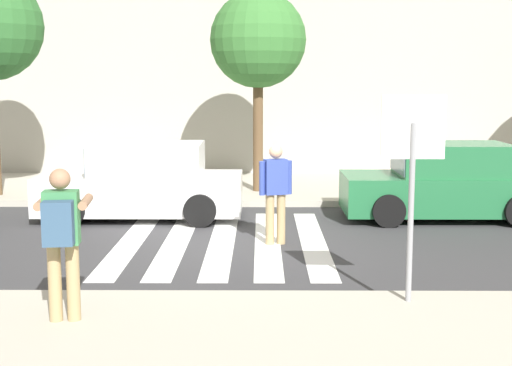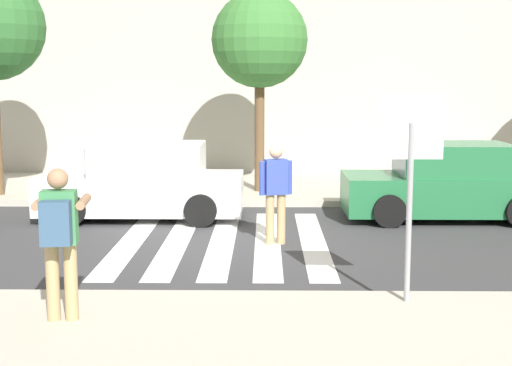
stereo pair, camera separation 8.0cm
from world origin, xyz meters
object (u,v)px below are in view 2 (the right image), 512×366
Objects in this scene: stop_sign at (411,153)px; photographer_with_backpack at (59,231)px; street_tree_center at (260,41)px; pedestrian_crossing at (276,189)px; parked_car_green at (447,184)px; parked_car_white at (144,183)px.

stop_sign is 4.16m from photographer_with_backpack.
stop_sign is 9.07m from street_tree_center.
pedestrian_crossing is (-1.55, 3.61, -0.99)m from stop_sign.
pedestrian_crossing is 4.22m from parked_car_green.
stop_sign is at bearing -77.82° from street_tree_center.
parked_car_green is at bearing 33.06° from pedestrian_crossing.
photographer_with_backpack reaches higher than pedestrian_crossing.
stop_sign is 4.06m from pedestrian_crossing.
street_tree_center reaches higher than photographer_with_backpack.
parked_car_green is at bearing -0.00° from parked_car_white.
stop_sign reaches higher than pedestrian_crossing.
parked_car_white and parked_car_green have the same top height.
stop_sign is 6.35m from parked_car_green.
street_tree_center reaches higher than pedestrian_crossing.
parked_car_white is at bearing 139.18° from pedestrian_crossing.
parked_car_white is 6.18m from parked_car_green.
parked_car_green is at bearing 71.53° from stop_sign.
photographer_with_backpack is (-4.01, -0.78, -0.80)m from stop_sign.
photographer_with_backpack is 0.36× the size of street_tree_center.
photographer_with_backpack is at bearing -102.70° from street_tree_center.
parked_car_green is (5.98, 6.68, -0.44)m from photographer_with_backpack.
parked_car_green is at bearing -35.90° from street_tree_center.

